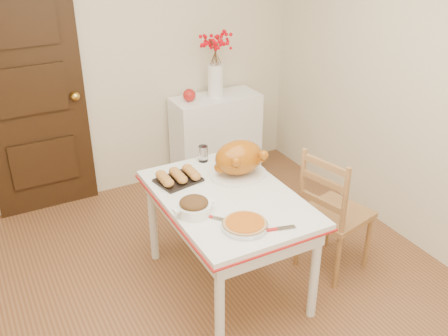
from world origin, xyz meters
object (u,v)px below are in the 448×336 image
kitchen_table (227,242)px  chair_oak (336,211)px  sideboard (216,137)px  turkey_platter (239,159)px  pumpkin_pie (245,224)px

kitchen_table → chair_oak: bearing=-12.3°
sideboard → turkey_platter: turkey_platter is taller
kitchen_table → chair_oak: chair_oak is taller
kitchen_table → chair_oak: 0.82m
chair_oak → pumpkin_pie: bearing=89.6°
sideboard → kitchen_table: 1.67m
sideboard → chair_oak: bearing=-86.8°
kitchen_table → turkey_platter: bearing=45.7°
sideboard → pumpkin_pie: 2.09m
chair_oak → sideboard: bearing=-10.4°
sideboard → chair_oak: 1.69m
turkey_platter → sideboard: bearing=75.2°
turkey_platter → pumpkin_pie: 0.66m
kitchen_table → pumpkin_pie: size_ratio=4.52×
kitchen_table → pumpkin_pie: bearing=-103.4°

